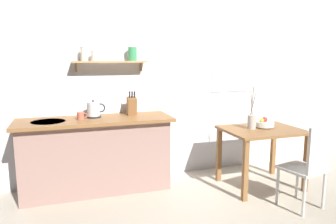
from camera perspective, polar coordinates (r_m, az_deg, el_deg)
ground_plane at (r=4.12m, az=2.48°, el=-13.65°), size 14.00×14.00×0.00m
back_wall at (r=4.47m, az=2.11°, el=6.09°), size 6.80×0.11×2.70m
kitchen_counter at (r=4.04m, az=-12.65°, el=-7.36°), size 1.83×0.63×0.91m
wall_shelf at (r=4.07m, az=-10.06°, el=9.44°), size 0.92×0.20×0.31m
dining_table at (r=4.20m, az=16.35°, el=-4.52°), size 0.95×0.75×0.75m
dining_chair_near at (r=3.75m, az=23.81°, el=-8.45°), size 0.48×0.48×0.94m
fruit_bowl at (r=4.26m, az=16.71°, el=-1.95°), size 0.25×0.25×0.14m
twig_vase at (r=4.12m, az=14.68°, el=-1.63°), size 0.11×0.11×0.54m
electric_kettle at (r=3.98m, az=-13.11°, el=0.39°), size 0.26×0.18×0.21m
knife_block at (r=4.07m, az=-6.47°, el=1.14°), size 0.11×0.16×0.30m
coffee_mug_by_sink at (r=3.88m, az=-15.25°, el=-0.66°), size 0.12×0.08×0.09m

